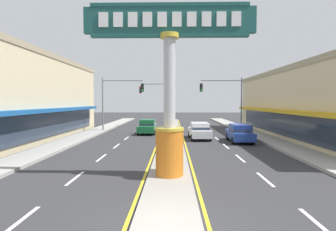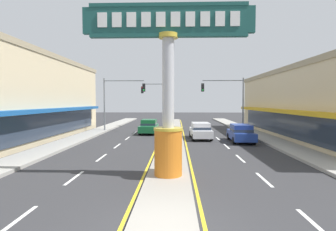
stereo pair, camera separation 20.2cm
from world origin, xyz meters
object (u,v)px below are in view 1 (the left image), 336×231
Objects in this scene: traffic_light_left_side at (118,95)px; sedan_near_right_lane at (240,133)px; storefront_left at (11,97)px; traffic_light_right_side at (226,95)px; storefront_right at (322,104)px; district_sign at (169,89)px; traffic_light_median_far at (159,96)px; sedan_near_left_lane at (148,126)px; sedan_far_right_lane at (199,130)px.

traffic_light_left_side reaches higher than sedan_near_right_lane.
sedan_near_right_lane is (19.94, -0.13, -3.08)m from storefront_left.
storefront_right is at bearing -35.57° from traffic_light_right_side.
sedan_near_right_lane is (12.13, -7.57, -3.46)m from traffic_light_left_side.
traffic_light_right_side is (-7.81, 5.58, 0.95)m from storefront_right.
storefront_right reaches higher than traffic_light_right_side.
traffic_light_median_far is at bearing 94.25° from district_sign.
storefront_left is 28.11m from storefront_right.
traffic_light_right_side is 9.64m from sedan_near_left_lane.
sedan_near_left_lane is (-16.64, 3.85, -2.50)m from storefront_right.
sedan_far_right_lane is (-11.39, -0.19, -2.50)m from storefront_right.
sedan_far_right_lane is 6.62m from sedan_near_left_lane.
district_sign reaches higher than sedan_near_left_lane.
traffic_light_right_side reaches higher than sedan_far_right_lane.
traffic_light_right_side is at bearing 87.84° from sedan_near_right_lane.
sedan_far_right_lane is at bearing -32.99° from traffic_light_left_side.
sedan_near_right_lane is 3.77m from sedan_far_right_lane.
traffic_light_right_side is 8.36m from sedan_near_right_lane.
district_sign is 0.30× the size of storefront_right.
sedan_far_right_lane is (8.84, -5.74, -3.46)m from traffic_light_left_side.
storefront_right is 21.00m from traffic_light_left_side.
storefront_left reaches higher than sedan_near_left_lane.
traffic_light_left_side is at bearing -127.20° from traffic_light_median_far.
sedan_near_left_lane is at bearing 26.74° from storefront_left.
sedan_near_right_lane is (-8.09, -2.02, -2.50)m from storefront_right.
sedan_far_right_lane is at bearing -121.85° from traffic_light_right_side.
traffic_light_right_side and traffic_light_median_far have the same top height.
district_sign reaches higher than traffic_light_median_far.
traffic_light_left_side is 1.43× the size of sedan_far_right_lane.
sedan_near_left_lane is at bearing 142.44° from sedan_far_right_lane.
sedan_near_left_lane is (3.59, -1.70, -3.46)m from traffic_light_left_side.
storefront_right is at bearing 14.03° from sedan_near_right_lane.
storefront_right is at bearing 42.99° from district_sign.
traffic_light_right_side is (12.42, 0.03, 0.00)m from traffic_light_left_side.
traffic_light_left_side is at bearing 147.01° from sedan_far_right_lane.
traffic_light_left_side is 1.42× the size of sedan_near_right_lane.
sedan_near_left_lane is at bearing -168.92° from traffic_light_right_side.
sedan_near_right_lane is (-0.29, -7.61, -3.46)m from traffic_light_right_side.
traffic_light_left_side is (-20.23, 5.55, 0.95)m from storefront_right.
sedan_far_right_lane is at bearing 78.47° from district_sign.
storefront_right is at bearing -35.62° from traffic_light_median_far.
traffic_light_right_side is 7.62m from sedan_far_right_lane.
traffic_light_right_side is at bearing 71.58° from district_sign.
storefront_right reaches higher than traffic_light_median_far.
district_sign is 1.23× the size of traffic_light_right_side.
storefront_left is at bearing -132.69° from traffic_light_median_far.
district_sign is 1.76× the size of sedan_near_right_lane.
sedan_near_right_lane is 1.01× the size of sedan_near_left_lane.
district_sign reaches higher than storefront_left.
district_sign is at bearing -101.53° from sedan_far_right_lane.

